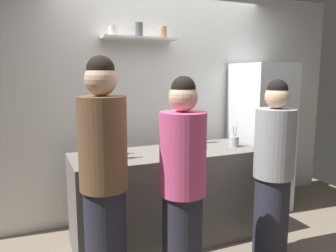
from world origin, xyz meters
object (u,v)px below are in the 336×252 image
Objects in this scene: wine_bottle_amber_glass at (204,133)px; person_grey_hoodie at (273,173)px; wine_bottle_dark_glass at (113,144)px; wine_bottle_green_glass at (116,145)px; utensil_holder at (234,141)px; wine_bottle_pale_glass at (100,142)px; refrigerator at (260,137)px; person_brown_jacket at (104,182)px; water_bottle_plastic at (171,142)px; person_pink_top at (183,189)px; baking_pan at (185,145)px.

person_grey_hoodie is (0.19, -0.89, -0.22)m from wine_bottle_amber_glass.
wine_bottle_green_glass is at bearing -94.71° from wine_bottle_dark_glass.
utensil_holder is 0.65× the size of wine_bottle_green_glass.
wine_bottle_pale_glass is 0.20× the size of person_grey_hoodie.
person_grey_hoodie is at bearing -90.29° from utensil_holder.
refrigerator is 2.00m from wine_bottle_pale_glass.
person_brown_jacket is (-1.46, -0.54, -0.07)m from utensil_holder.
water_bottle_plastic is at bearing -0.41° from wine_bottle_green_glass.
person_pink_top reaches higher than wine_bottle_green_glass.
wine_bottle_pale_glass is at bearing 146.81° from wine_bottle_dark_glass.
wine_bottle_dark_glass is at bearing 162.88° from person_brown_jacket.
wine_bottle_pale_glass reaches higher than utensil_holder.
wine_bottle_amber_glass is at bearing -55.51° from person_pink_top.
wine_bottle_green_glass is 0.78m from person_pink_top.
person_brown_jacket is (-0.22, -0.52, -0.14)m from wine_bottle_green_glass.
wine_bottle_green_glass is at bearing -178.89° from utensil_holder.
wine_bottle_amber_glass is 0.17× the size of person_brown_jacket.
baking_pan is at bearing -81.17° from person_grey_hoodie.
refrigerator reaches higher than person_pink_top.
person_brown_jacket is at bearing -146.89° from wine_bottle_amber_glass.
utensil_holder is 0.12× the size of person_brown_jacket.
water_bottle_plastic is (0.51, -0.17, 0.01)m from wine_bottle_dark_glass.
wine_bottle_amber_glass is at bearing 7.84° from wine_bottle_dark_glass.
baking_pan is 0.21× the size of person_grey_hoodie.
refrigerator is 0.77m from utensil_holder.
person_pink_top reaches higher than wine_bottle_dark_glass.
water_bottle_plastic is (0.61, -0.23, -0.00)m from wine_bottle_pale_glass.
person_grey_hoodie is 0.98× the size of person_pink_top.
wine_bottle_dark_glass is 1.45m from person_grey_hoodie.
refrigerator reaches higher than person_grey_hoodie.
baking_pan is 1.02× the size of wine_bottle_green_glass.
wine_bottle_pale_glass is at bearing 171.68° from person_brown_jacket.
wine_bottle_dark_glass is at bearing 161.68° from water_bottle_plastic.
wine_bottle_pale_glass is 0.65m from water_bottle_plastic.
water_bottle_plastic is at bearing -35.56° from person_pink_top.
person_pink_top reaches higher than utensil_holder.
water_bottle_plastic is at bearing 126.54° from person_brown_jacket.
utensil_holder is (0.49, -0.15, 0.03)m from baking_pan.
wine_bottle_dark_glass is at bearing 1.33° from person_pink_top.
person_grey_hoodie is at bearing -77.70° from wine_bottle_amber_glass.
wine_bottle_green_glass is at bearing 179.59° from water_bottle_plastic.
refrigerator reaches higher than wine_bottle_pale_glass.
wine_bottle_green_glass is 0.52m from water_bottle_plastic.
refrigerator is 1.00× the size of person_brown_jacket.
person_brown_jacket reaches higher than person_grey_hoodie.
baking_pan is at bearing 162.89° from utensil_holder.
wine_bottle_amber_glass is at bearing 124.88° from utensil_holder.
wine_bottle_green_glass reaches higher than wine_bottle_amber_glass.
person_pink_top is at bearing -18.30° from person_grey_hoodie.
person_grey_hoodie reaches higher than wine_bottle_pale_glass.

